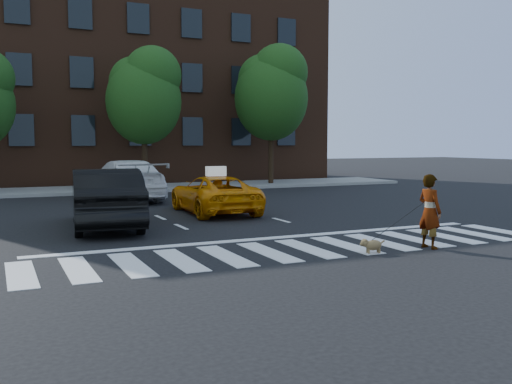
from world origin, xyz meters
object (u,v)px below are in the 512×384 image
at_px(taxi, 214,194).
at_px(woman, 430,211).
at_px(tree_right, 272,89).
at_px(white_suv, 125,180).
at_px(tree_mid, 144,92).
at_px(black_sedan, 106,198).
at_px(dog, 372,245).

height_order(taxi, woman, woman).
xyz_separation_m(tree_right, white_suv, (-8.93, -4.35, -4.43)).
distance_m(tree_right, taxi, 13.13).
bearing_deg(taxi, tree_mid, -88.45).
distance_m(tree_mid, white_suv, 6.23).
bearing_deg(white_suv, black_sedan, 72.14).
bearing_deg(white_suv, dog, 97.88).
bearing_deg(tree_right, taxi, -125.58).
height_order(tree_right, taxi, tree_right).
bearing_deg(woman, white_suv, 10.59).
bearing_deg(dog, taxi, 108.09).
relative_size(taxi, dog, 8.05).
relative_size(white_suv, dog, 10.07).
xyz_separation_m(taxi, dog, (0.57, -8.06, -0.44)).
height_order(tree_mid, black_sedan, tree_mid).
relative_size(tree_mid, dog, 12.50).
bearing_deg(tree_mid, taxi, -90.87).
relative_size(tree_mid, taxi, 1.55).
bearing_deg(taxi, black_sedan, 27.43).
xyz_separation_m(taxi, white_suv, (-1.78, 5.65, 0.20)).
bearing_deg(white_suv, taxi, 105.65).
distance_m(woman, dog, 1.69).
xyz_separation_m(tree_mid, tree_right, (7.00, -0.00, 0.41)).
height_order(taxi, dog, taxi).
bearing_deg(dog, woman, 12.63).
bearing_deg(taxi, dog, 96.48).
bearing_deg(black_sedan, dog, 132.24).
xyz_separation_m(taxi, woman, (2.13, -8.10, 0.21)).
distance_m(black_sedan, white_suv, 7.78).
height_order(taxi, black_sedan, black_sedan).
xyz_separation_m(tree_mid, woman, (1.98, -18.10, -4.01)).
relative_size(tree_mid, black_sedan, 1.41).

